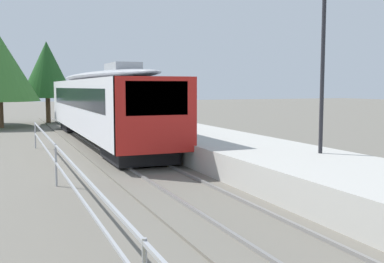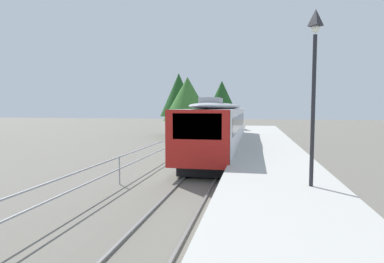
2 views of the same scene
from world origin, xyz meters
TOP-DOWN VIEW (x-y plane):
  - ground_plane at (-3.00, 22.00)m, footprint 160.00×160.00m
  - track_rails at (0.00, 22.00)m, footprint 3.20×60.00m
  - commuter_train at (0.00, 30.61)m, footprint 2.82×18.28m
  - station_platform at (3.25, 22.00)m, footprint 3.90×60.00m
  - platform_lamp_mid_platform at (4.15, 18.50)m, footprint 0.34×0.34m
  - tree_behind_carpark at (-4.81, 42.39)m, footprint 5.44×5.44m
  - tree_behind_station_far at (-1.34, 45.25)m, footprint 4.12×4.12m
  - tree_distant_left at (-6.72, 46.27)m, footprint 4.59×4.59m

SIDE VIEW (x-z plane):
  - ground_plane at x=-3.00m, z-range 0.00..0.00m
  - track_rails at x=0.00m, z-range -0.04..0.10m
  - station_platform at x=3.25m, z-range 0.00..0.90m
  - commuter_train at x=0.00m, z-range 0.27..4.01m
  - tree_behind_station_far at x=-1.34m, z-range 1.02..7.47m
  - tree_behind_carpark at x=-4.81m, z-range 0.94..7.62m
  - platform_lamp_mid_platform at x=4.15m, z-range 1.95..7.30m
  - tree_distant_left at x=-6.72m, z-range 1.13..8.67m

